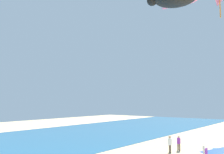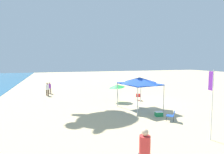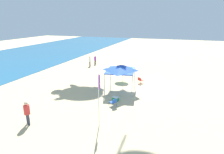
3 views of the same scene
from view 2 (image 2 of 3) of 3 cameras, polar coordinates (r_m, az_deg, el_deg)
name	(u,v)px [view 2 (image 2 of 3)]	position (r m, az deg, el deg)	size (l,w,h in m)	color
ground	(148,102)	(20.85, 11.14, -7.79)	(120.00, 120.00, 0.10)	#D6BC8C
canopy_tent	(140,81)	(17.44, 8.64, -1.24)	(3.96, 3.47, 3.00)	#B7B7BC
beach_umbrella	(117,86)	(20.43, 1.54, -2.86)	(1.78, 1.79, 2.04)	silver
folding_chair_left_of_tent	(138,96)	(21.42, 8.22, -5.98)	(0.79, 0.74, 0.82)	black
folding_chair_facing_ocean	(172,115)	(14.74, 18.21, -11.22)	(0.79, 0.81, 0.82)	black
cooler_box	(159,114)	(15.72, 14.45, -11.15)	(0.49, 0.67, 0.40)	#1E8C4C
banner_flag	(212,98)	(11.84, 28.79, -5.81)	(0.36, 0.06, 4.06)	silver
person_watching_sky	(145,148)	(7.82, 10.23, -21.04)	(0.45, 0.45, 1.88)	#33384C
person_beachcomber	(50,87)	(26.98, -18.97, -2.95)	(0.38, 0.39, 1.58)	brown
person_by_tent	(47,88)	(25.38, -19.63, -3.28)	(0.41, 0.41, 1.72)	brown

